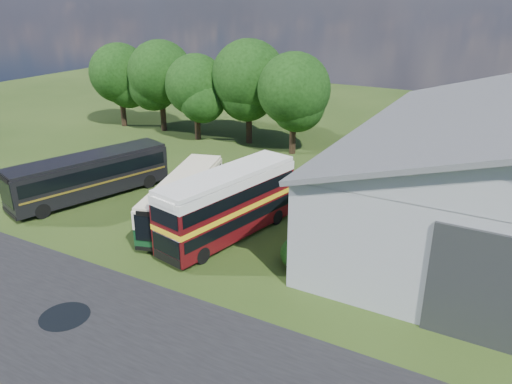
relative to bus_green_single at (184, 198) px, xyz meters
The scene contains 14 objects.
ground 8.60m from the bus_green_single, 69.02° to the right, with size 120.00×120.00×0.00m, color #223711.
asphalt_road 12.55m from the bus_green_single, 61.06° to the right, with size 60.00×8.00×0.02m, color black.
puddle 11.11m from the bus_green_single, 82.00° to the right, with size 2.20×2.20×0.01m, color black.
tree_far_left 25.97m from the bus_green_single, 141.14° to the left, with size 6.12×6.12×8.64m.
tree_left_a 22.77m from the bus_green_single, 132.06° to the left, with size 6.46×6.46×9.12m.
tree_left_b 18.89m from the bus_green_single, 122.59° to the left, with size 5.78×5.78×8.16m.
tree_mid 18.23m from the bus_green_single, 106.39° to the left, with size 6.80×6.80×9.60m.
tree_right_a 16.44m from the bus_green_single, 89.88° to the left, with size 6.26×6.26×8.83m.
shrub_front 8.96m from the bus_green_single, 12.49° to the right, with size 1.70×1.70×1.70m, color #194714.
shrub_mid 8.76m from the bus_green_single, ahead, with size 1.60×1.60×1.60m, color #194714.
shrub_back 9.00m from the bus_green_single, 13.60° to the left, with size 1.80×1.80×1.80m, color #194714.
bus_green_single is the anchor object (origin of this frame).
bus_maroon_double 3.87m from the bus_green_single, 11.05° to the right, with size 4.19×9.67×4.03m.
bus_dark_single 7.82m from the bus_green_single, behind, with size 5.79×11.31×3.05m.
Camera 1 is at (14.85, -14.98, 13.36)m, focal length 35.00 mm.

